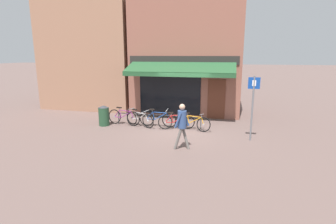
# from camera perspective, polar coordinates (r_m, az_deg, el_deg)

# --- Properties ---
(ground_plane) EXTENTS (160.00, 160.00, 0.00)m
(ground_plane) POSITION_cam_1_polar(r_m,az_deg,el_deg) (11.97, 2.42, -3.85)
(ground_plane) COLOR brown
(shop_front) EXTENTS (6.12, 4.49, 6.27)m
(shop_front) POSITION_cam_1_polar(r_m,az_deg,el_deg) (15.44, 4.15, 11.58)
(shop_front) COLOR #8E5647
(shop_front) RESTS_ON ground_plane
(neighbour_building) EXTENTS (5.74, 4.00, 6.81)m
(neighbour_building) POSITION_cam_1_polar(r_m,az_deg,el_deg) (17.96, -15.68, 12.17)
(neighbour_building) COLOR #9E7056
(neighbour_building) RESTS_ON ground_plane
(bike_rack_rail) EXTENTS (4.13, 0.04, 0.57)m
(bike_rack_rail) POSITION_cam_1_polar(r_m,az_deg,el_deg) (12.39, -2.17, -0.97)
(bike_rack_rail) COLOR #47494F
(bike_rack_rail) RESTS_ON ground_plane
(bicycle_purple) EXTENTS (1.77, 0.53, 0.86)m
(bicycle_purple) POSITION_cam_1_polar(r_m,az_deg,el_deg) (12.87, -9.61, -1.09)
(bicycle_purple) COLOR black
(bicycle_purple) RESTS_ON ground_plane
(bicycle_silver) EXTENTS (1.64, 0.89, 0.84)m
(bicycle_silver) POSITION_cam_1_polar(r_m,az_deg,el_deg) (12.47, -6.23, -1.49)
(bicycle_silver) COLOR black
(bicycle_silver) RESTS_ON ground_plane
(bicycle_blue) EXTENTS (1.83, 0.52, 0.86)m
(bicycle_blue) POSITION_cam_1_polar(r_m,az_deg,el_deg) (12.35, -2.22, -1.49)
(bicycle_blue) COLOR black
(bicycle_blue) RESTS_ON ground_plane
(bicycle_red) EXTENTS (1.65, 0.68, 0.80)m
(bicycle_red) POSITION_cam_1_polar(r_m,az_deg,el_deg) (11.97, 1.83, -2.10)
(bicycle_red) COLOR black
(bicycle_red) RESTS_ON ground_plane
(bicycle_orange) EXTENTS (1.72, 0.55, 0.82)m
(bicycle_orange) POSITION_cam_1_polar(r_m,az_deg,el_deg) (11.85, 5.25, -2.29)
(bicycle_orange) COLOR black
(bicycle_orange) RESTS_ON ground_plane
(pedestrian_adult) EXTENTS (0.58, 0.47, 1.68)m
(pedestrian_adult) POSITION_cam_1_polar(r_m,az_deg,el_deg) (9.31, 3.07, -2.10)
(pedestrian_adult) COLOR slate
(pedestrian_adult) RESTS_ON ground_plane
(litter_bin) EXTENTS (0.51, 0.51, 0.98)m
(litter_bin) POSITION_cam_1_polar(r_m,az_deg,el_deg) (12.92, -13.78, -0.73)
(litter_bin) COLOR #23472D
(litter_bin) RESTS_ON ground_plane
(parking_sign) EXTENTS (0.44, 0.07, 2.57)m
(parking_sign) POSITION_cam_1_polar(r_m,az_deg,el_deg) (10.65, 17.97, 2.13)
(parking_sign) COLOR slate
(parking_sign) RESTS_ON ground_plane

